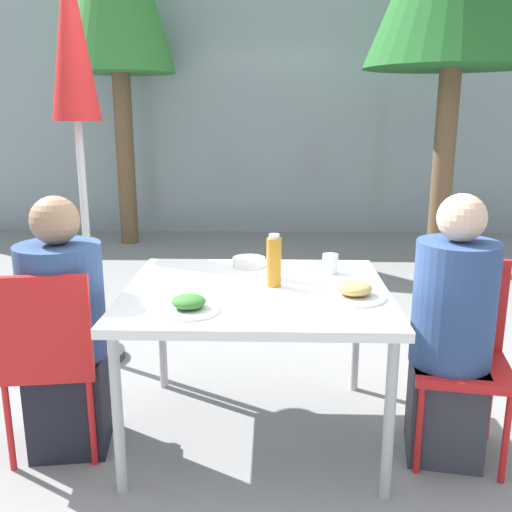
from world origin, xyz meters
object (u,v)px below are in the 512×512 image
Objects in this scene: closed_umbrella at (74,70)px; salad_bowl at (249,262)px; chair_right at (460,342)px; bottle at (274,261)px; person_right at (451,338)px; chair_left at (50,350)px; drinking_cup at (330,264)px; person_left at (65,335)px.

closed_umbrella reaches higher than salad_bowl.
chair_right is 0.89m from bottle.
person_right reaches higher than bottle.
drinking_cup is (1.23, 0.47, 0.27)m from chair_left.
bottle is at bearing -68.99° from salad_bowl.
salad_bowl is at bearing 26.76° from chair_left.
closed_umbrella is 24.84× the size of drinking_cup.
closed_umbrella reaches higher than drinking_cup.
person_right is 7.00× the size of salad_bowl.
chair_right is at bearing -25.04° from salad_bowl.
closed_umbrella reaches higher than chair_right.
chair_right is 0.11m from person_right.
closed_umbrella is (-0.18, 0.93, 1.17)m from person_left.
salad_bowl is (-0.95, 0.44, 0.24)m from chair_right.
bottle is at bearing -34.85° from closed_umbrella.
person_left is at bearing 11.28° from chair_right.
person_left reaches higher than chair_left.
person_left is 1.74m from chair_right.
person_right reaches higher than chair_right.
person_left is 1.27m from drinking_cup.
bottle is at bearing 6.33° from chair_left.
bottle is at bearing -3.90° from person_right.
person_left is 0.98m from bottle.
person_left reaches higher than salad_bowl.
person_right is at bearing -6.04° from chair_left.
person_right is at bearing -39.89° from drinking_cup.
chair_right is (1.74, 0.05, -0.03)m from person_left.
chair_left reaches higher than drinking_cup.
chair_left is 0.36× the size of closed_umbrella.
bottle is (-0.76, 0.18, 0.29)m from person_right.
bottle reaches higher than chair_right.
chair_right is at bearing -3.84° from chair_left.
salad_bowl is at bearing 111.01° from bottle.
person_left is 1.50m from closed_umbrella.
salad_bowl is at bearing -20.48° from person_right.
bottle is at bearing -141.39° from drinking_cup.
bottle is at bearing 1.90° from chair_right.
chair_left is 3.58× the size of bottle.
chair_right is at bearing -121.91° from person_right.
chair_right is at bearing -24.56° from closed_umbrella.
person_right reaches higher than chair_left.
person_left is 0.98× the size of person_right.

